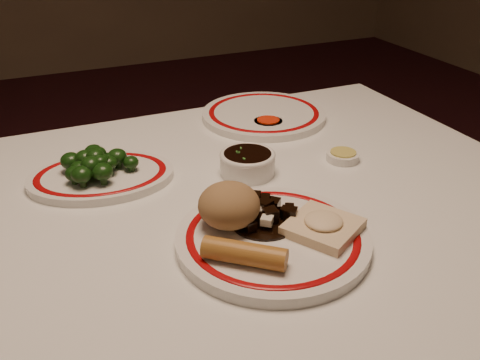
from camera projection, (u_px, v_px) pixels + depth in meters
name	position (u px, v px, depth m)	size (l,w,h in m)	color
dining_table	(219.00, 250.00, 0.94)	(1.20, 0.90, 0.75)	white
main_plate	(273.00, 239.00, 0.79)	(0.33, 0.33, 0.02)	white
rice_mound	(229.00, 205.00, 0.79)	(0.09, 0.09, 0.07)	#987147
spring_roll	(244.00, 253.00, 0.72)	(0.03, 0.03, 0.12)	#AE712A
fried_wonton	(323.00, 225.00, 0.79)	(0.13, 0.13, 0.03)	beige
stirfry_heap	(264.00, 213.00, 0.82)	(0.10, 0.11, 0.03)	black
broccoli_plate	(101.00, 176.00, 0.97)	(0.29, 0.26, 0.02)	white
broccoli_pile	(94.00, 163.00, 0.95)	(0.13, 0.13, 0.05)	#23471C
soy_bowl	(247.00, 164.00, 0.99)	(0.10, 0.10, 0.04)	white
sweet_sour_dish	(268.00, 124.00, 1.19)	(0.06, 0.06, 0.02)	white
mustard_dish	(343.00, 156.00, 1.04)	(0.06, 0.06, 0.02)	white
far_plate	(264.00, 114.00, 1.24)	(0.36, 0.36, 0.02)	white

